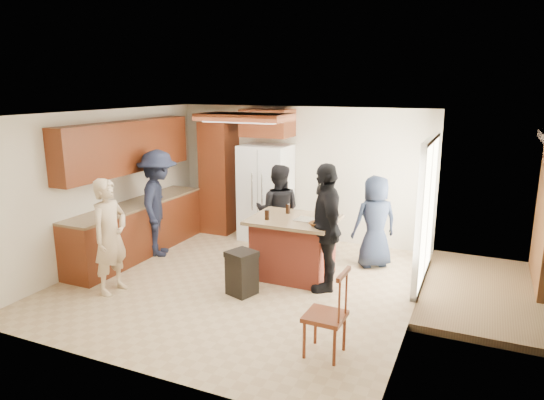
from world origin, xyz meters
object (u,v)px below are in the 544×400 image
at_px(person_counter, 159,203).
at_px(kitchen_island, 293,247).
at_px(person_behind_right, 375,222).
at_px(trash_bin, 242,273).
at_px(spindle_chair, 327,316).
at_px(person_side_right, 326,227).
at_px(person_behind_left, 278,211).
at_px(person_front_left, 110,236).
at_px(refrigerator, 266,193).

relative_size(person_counter, kitchen_island, 1.43).
bearing_deg(person_behind_right, person_counter, -22.33).
relative_size(trash_bin, spindle_chair, 0.63).
height_order(person_behind_right, person_side_right, person_side_right).
xyz_separation_m(person_behind_left, kitchen_island, (0.59, -0.77, -0.32)).
height_order(person_front_left, person_behind_right, person_front_left).
xyz_separation_m(person_behind_left, person_side_right, (1.16, -1.00, 0.12)).
xyz_separation_m(person_behind_right, person_counter, (-3.51, -0.93, 0.16)).
distance_m(trash_bin, spindle_chair, 1.89).
bearing_deg(person_side_right, trash_bin, -84.64).
height_order(person_side_right, spindle_chair, person_side_right).
distance_m(person_front_left, person_behind_left, 2.81).
distance_m(person_behind_right, refrigerator, 2.30).
relative_size(kitchen_island, spindle_chair, 1.29).
bearing_deg(refrigerator, person_side_right, -45.67).
height_order(person_front_left, person_behind_left, person_front_left).
bearing_deg(spindle_chair, refrigerator, 123.54).
distance_m(person_behind_left, refrigerator, 0.99).
height_order(person_front_left, kitchen_island, person_front_left).
bearing_deg(person_side_right, kitchen_island, -140.42).
bearing_deg(person_behind_right, refrigerator, -53.01).
bearing_deg(kitchen_island, person_behind_left, 127.36).
bearing_deg(refrigerator, kitchen_island, -53.09).
height_order(kitchen_island, trash_bin, kitchen_island).
relative_size(person_side_right, kitchen_island, 1.44).
bearing_deg(person_counter, trash_bin, -138.40).
bearing_deg(person_behind_left, person_behind_right, 170.87).
bearing_deg(person_behind_right, person_front_left, 1.15).
height_order(person_side_right, kitchen_island, person_side_right).
height_order(person_behind_left, refrigerator, refrigerator).
relative_size(person_side_right, trash_bin, 2.92).
bearing_deg(person_behind_left, person_side_right, 124.43).
bearing_deg(trash_bin, person_behind_right, 51.63).
bearing_deg(kitchen_island, spindle_chair, -59.37).
distance_m(person_front_left, person_behind_right, 4.04).
relative_size(kitchen_island, trash_bin, 2.03).
relative_size(person_side_right, person_counter, 1.01).
relative_size(person_behind_right, spindle_chair, 1.51).
bearing_deg(person_counter, person_side_right, -118.90).
xyz_separation_m(refrigerator, spindle_chair, (2.33, -3.51, -0.45)).
xyz_separation_m(person_behind_right, trash_bin, (-1.46, -1.84, -0.43)).
distance_m(kitchen_island, spindle_chair, 2.26).
bearing_deg(spindle_chair, person_behind_right, 92.30).
bearing_deg(person_front_left, person_counter, 13.70).
height_order(person_counter, trash_bin, person_counter).
xyz_separation_m(person_behind_left, refrigerator, (-0.59, 0.80, 0.10)).
bearing_deg(refrigerator, spindle_chair, -56.46).
relative_size(person_front_left, person_side_right, 0.89).
distance_m(person_behind_left, person_counter, 2.04).
height_order(person_behind_left, spindle_chair, person_behind_left).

